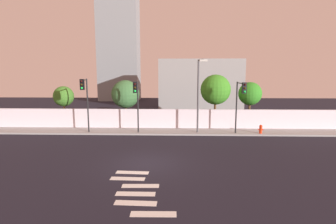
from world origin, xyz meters
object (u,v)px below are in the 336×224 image
(fire_hydrant, at_px, (261,129))
(roadside_tree_leftmost, at_px, (64,96))
(traffic_light_left, at_px, (241,96))
(roadside_tree_rightmost, at_px, (250,94))
(street_lamp_curbside, at_px, (199,90))
(roadside_tree_midright, at_px, (216,90))
(traffic_light_center, at_px, (136,96))
(traffic_light_right, at_px, (85,94))
(roadside_tree_midleft, at_px, (125,94))

(fire_hydrant, xyz_separation_m, roadside_tree_leftmost, (-18.58, 3.27, 2.46))
(traffic_light_left, bearing_deg, roadside_tree_rightmost, 64.82)
(street_lamp_curbside, height_order, roadside_tree_midright, street_lamp_curbside)
(roadside_tree_leftmost, distance_m, roadside_tree_midright, 15.09)
(fire_hydrant, bearing_deg, roadside_tree_leftmost, 170.02)
(street_lamp_curbside, relative_size, roadside_tree_rightmost, 1.42)
(traffic_light_left, relative_size, street_lamp_curbside, 0.71)
(fire_hydrant, bearing_deg, street_lamp_curbside, 179.95)
(traffic_light_center, height_order, street_lamp_curbside, street_lamp_curbside)
(traffic_light_left, height_order, fire_hydrant, traffic_light_left)
(traffic_light_right, bearing_deg, fire_hydrant, 1.75)
(roadside_tree_midleft, distance_m, roadside_tree_midright, 8.86)
(traffic_light_right, distance_m, roadside_tree_midright, 12.21)
(traffic_light_left, bearing_deg, roadside_tree_midright, 110.92)
(street_lamp_curbside, distance_m, roadside_tree_midright, 3.79)
(roadside_tree_leftmost, bearing_deg, roadside_tree_midright, 0.00)
(fire_hydrant, bearing_deg, traffic_light_right, -178.25)
(traffic_light_center, relative_size, roadside_tree_midleft, 0.97)
(street_lamp_curbside, bearing_deg, roadside_tree_leftmost, 166.07)
(traffic_light_right, xyz_separation_m, fire_hydrant, (15.14, 0.46, -3.03))
(traffic_light_right, distance_m, roadside_tree_leftmost, 5.11)
(fire_hydrant, distance_m, roadside_tree_midright, 5.75)
(roadside_tree_rightmost, bearing_deg, roadside_tree_midleft, 180.00)
(traffic_light_right, bearing_deg, traffic_light_center, -1.93)
(traffic_light_right, bearing_deg, roadside_tree_midleft, 53.40)
(traffic_light_right, bearing_deg, traffic_light_left, -0.89)
(traffic_light_center, distance_m, roadside_tree_midright, 8.17)
(traffic_light_right, distance_m, street_lamp_curbside, 9.74)
(traffic_light_right, height_order, roadside_tree_midright, roadside_tree_midright)
(fire_hydrant, xyz_separation_m, roadside_tree_midleft, (-12.37, 3.27, 2.70))
(fire_hydrant, bearing_deg, traffic_light_center, -176.72)
(fire_hydrant, distance_m, roadside_tree_midleft, 13.07)
(traffic_light_left, bearing_deg, traffic_light_right, 179.11)
(roadside_tree_leftmost, relative_size, roadside_tree_midright, 0.78)
(roadside_tree_leftmost, xyz_separation_m, roadside_tree_rightmost, (18.43, -0.00, 0.31))
(traffic_light_left, distance_m, traffic_light_right, 13.13)
(street_lamp_curbside, xyz_separation_m, roadside_tree_leftmost, (-13.17, 3.26, -0.94))
(traffic_light_left, bearing_deg, roadside_tree_midleft, 159.18)
(traffic_light_right, bearing_deg, street_lamp_curbside, 2.76)
(traffic_light_left, distance_m, traffic_light_center, 8.69)
(fire_hydrant, bearing_deg, roadside_tree_midright, 137.06)
(roadside_tree_rightmost, bearing_deg, traffic_light_right, -166.01)
(roadside_tree_rightmost, bearing_deg, traffic_light_left, -115.18)
(street_lamp_curbside, distance_m, fire_hydrant, 6.39)
(street_lamp_curbside, distance_m, roadside_tree_leftmost, 13.60)
(roadside_tree_midleft, relative_size, roadside_tree_midright, 0.89)
(street_lamp_curbside, height_order, fire_hydrant, street_lamp_curbside)
(roadside_tree_midright, bearing_deg, roadside_tree_leftmost, 180.00)
(roadside_tree_leftmost, bearing_deg, street_lamp_curbside, -13.93)
(roadside_tree_midright, bearing_deg, roadside_tree_midleft, -180.00)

